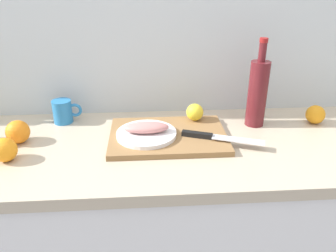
{
  "coord_description": "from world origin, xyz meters",
  "views": [
    {
      "loc": [
        -0.09,
        -1.05,
        1.47
      ],
      "look_at": [
        -0.02,
        0.04,
        0.95
      ],
      "focal_mm": 35.84,
      "sensor_mm": 36.0,
      "label": 1
    }
  ],
  "objects_px": {
    "cutting_board": "(168,136)",
    "orange_0": "(18,132)",
    "coffee_mug_1": "(63,111)",
    "fish_fillet": "(146,127)",
    "chef_knife": "(212,137)",
    "white_plate": "(146,134)",
    "wine_bottle": "(258,92)",
    "lemon_0": "(195,112)"
  },
  "relations": [
    {
      "from": "cutting_board",
      "to": "orange_0",
      "type": "xyz_separation_m",
      "value": [
        -0.54,
        0.01,
        0.03
      ]
    },
    {
      "from": "cutting_board",
      "to": "coffee_mug_1",
      "type": "relative_size",
      "value": 3.66
    },
    {
      "from": "fish_fillet",
      "to": "chef_knife",
      "type": "relative_size",
      "value": 0.58
    },
    {
      "from": "cutting_board",
      "to": "coffee_mug_1",
      "type": "height_order",
      "value": "coffee_mug_1"
    },
    {
      "from": "white_plate",
      "to": "wine_bottle",
      "type": "xyz_separation_m",
      "value": [
        0.43,
        0.11,
        0.11
      ]
    },
    {
      "from": "fish_fillet",
      "to": "coffee_mug_1",
      "type": "xyz_separation_m",
      "value": [
        -0.33,
        0.18,
        -0.01
      ]
    },
    {
      "from": "wine_bottle",
      "to": "fish_fillet",
      "type": "bearing_deg",
      "value": -165.5
    },
    {
      "from": "cutting_board",
      "to": "lemon_0",
      "type": "relative_size",
      "value": 6.29
    },
    {
      "from": "fish_fillet",
      "to": "coffee_mug_1",
      "type": "height_order",
      "value": "coffee_mug_1"
    },
    {
      "from": "chef_knife",
      "to": "cutting_board",
      "type": "bearing_deg",
      "value": -179.37
    },
    {
      "from": "white_plate",
      "to": "lemon_0",
      "type": "distance_m",
      "value": 0.23
    },
    {
      "from": "white_plate",
      "to": "fish_fillet",
      "type": "relative_size",
      "value": 1.33
    },
    {
      "from": "white_plate",
      "to": "orange_0",
      "type": "xyz_separation_m",
      "value": [
        -0.46,
        0.02,
        0.01
      ]
    },
    {
      "from": "lemon_0",
      "to": "coffee_mug_1",
      "type": "xyz_separation_m",
      "value": [
        -0.52,
        0.06,
        -0.01
      ]
    },
    {
      "from": "lemon_0",
      "to": "wine_bottle",
      "type": "distance_m",
      "value": 0.25
    },
    {
      "from": "wine_bottle",
      "to": "coffee_mug_1",
      "type": "xyz_separation_m",
      "value": [
        -0.76,
        0.07,
        -0.09
      ]
    },
    {
      "from": "chef_knife",
      "to": "coffee_mug_1",
      "type": "height_order",
      "value": "coffee_mug_1"
    },
    {
      "from": "coffee_mug_1",
      "to": "cutting_board",
      "type": "bearing_deg",
      "value": -22.69
    },
    {
      "from": "cutting_board",
      "to": "coffee_mug_1",
      "type": "xyz_separation_m",
      "value": [
        -0.41,
        0.17,
        0.04
      ]
    },
    {
      "from": "chef_knife",
      "to": "lemon_0",
      "type": "bearing_deg",
      "value": 122.84
    },
    {
      "from": "fish_fillet",
      "to": "orange_0",
      "type": "xyz_separation_m",
      "value": [
        -0.46,
        0.02,
        -0.01
      ]
    },
    {
      "from": "chef_knife",
      "to": "lemon_0",
      "type": "distance_m",
      "value": 0.17
    },
    {
      "from": "cutting_board",
      "to": "coffee_mug_1",
      "type": "distance_m",
      "value": 0.45
    },
    {
      "from": "chef_knife",
      "to": "coffee_mug_1",
      "type": "bearing_deg",
      "value": 178.2
    },
    {
      "from": "fish_fillet",
      "to": "coffee_mug_1",
      "type": "relative_size",
      "value": 1.4
    },
    {
      "from": "white_plate",
      "to": "wine_bottle",
      "type": "height_order",
      "value": "wine_bottle"
    },
    {
      "from": "wine_bottle",
      "to": "coffee_mug_1",
      "type": "bearing_deg",
      "value": 174.53
    },
    {
      "from": "fish_fillet",
      "to": "white_plate",
      "type": "bearing_deg",
      "value": -36.87
    },
    {
      "from": "cutting_board",
      "to": "chef_knife",
      "type": "xyz_separation_m",
      "value": [
        0.15,
        -0.05,
        0.02
      ]
    },
    {
      "from": "fish_fillet",
      "to": "wine_bottle",
      "type": "distance_m",
      "value": 0.45
    },
    {
      "from": "white_plate",
      "to": "coffee_mug_1",
      "type": "distance_m",
      "value": 0.38
    },
    {
      "from": "wine_bottle",
      "to": "coffee_mug_1",
      "type": "distance_m",
      "value": 0.77
    },
    {
      "from": "chef_knife",
      "to": "wine_bottle",
      "type": "distance_m",
      "value": 0.27
    },
    {
      "from": "lemon_0",
      "to": "wine_bottle",
      "type": "bearing_deg",
      "value": -3.24
    },
    {
      "from": "chef_knife",
      "to": "lemon_0",
      "type": "xyz_separation_m",
      "value": [
        -0.04,
        0.17,
        0.02
      ]
    },
    {
      "from": "coffee_mug_1",
      "to": "fish_fillet",
      "type": "bearing_deg",
      "value": -29.14
    },
    {
      "from": "lemon_0",
      "to": "orange_0",
      "type": "relative_size",
      "value": 0.81
    },
    {
      "from": "fish_fillet",
      "to": "lemon_0",
      "type": "bearing_deg",
      "value": 32.97
    },
    {
      "from": "white_plate",
      "to": "lemon_0",
      "type": "bearing_deg",
      "value": 32.97
    },
    {
      "from": "chef_knife",
      "to": "coffee_mug_1",
      "type": "xyz_separation_m",
      "value": [
        -0.56,
        0.23,
        0.02
      ]
    },
    {
      "from": "cutting_board",
      "to": "lemon_0",
      "type": "distance_m",
      "value": 0.17
    },
    {
      "from": "orange_0",
      "to": "white_plate",
      "type": "bearing_deg",
      "value": -2.41
    }
  ]
}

